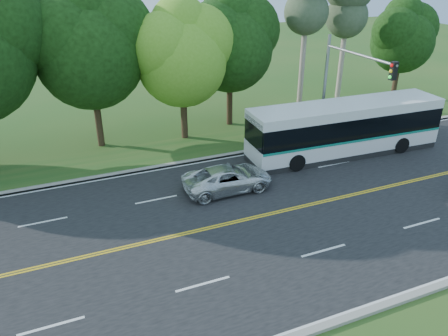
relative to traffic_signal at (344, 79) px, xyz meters
name	(u,v)px	position (x,y,z in m)	size (l,w,h in m)	color
ground	(292,209)	(-6.49, -5.40, -4.67)	(120.00, 120.00, 0.00)	#24521B
road	(292,209)	(-6.49, -5.40, -4.66)	(60.00, 14.00, 0.02)	black
curb_north	(234,154)	(-6.49, 1.75, -4.60)	(60.00, 0.30, 0.15)	gray
curb_south	(393,303)	(-6.49, -12.55, -4.60)	(60.00, 0.30, 0.15)	gray
grass_verge	(223,144)	(-6.49, 3.60, -4.62)	(60.00, 4.00, 0.10)	#24521B
lane_markings	(290,209)	(-6.59, -5.40, -4.65)	(57.60, 13.82, 0.00)	gold
tree_row	(127,39)	(-11.65, 6.73, 2.06)	(44.70, 9.10, 13.84)	black
bougainvillea_hedge	(321,124)	(0.69, 2.75, -3.95)	(9.50, 2.25, 1.50)	#A90E1F
traffic_signal	(344,79)	(0.00, 0.00, 0.00)	(0.42, 6.10, 7.00)	gray
transit_bus	(345,129)	(-0.02, -0.68, -3.03)	(12.62, 3.22, 3.28)	silver
suv	(228,178)	(-8.65, -2.33, -3.98)	(2.22, 4.81, 1.34)	silver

